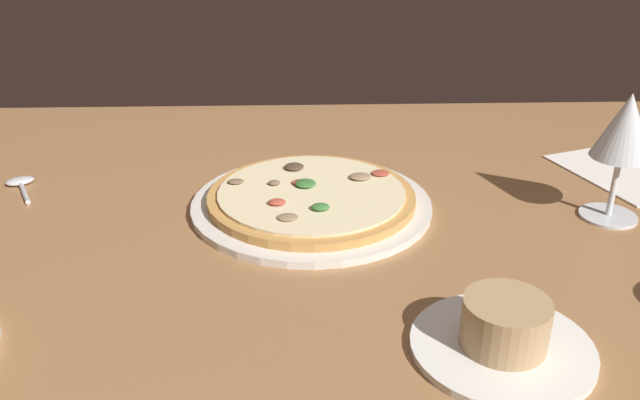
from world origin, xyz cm
name	(u,v)px	position (x,y,z in cm)	size (l,w,h in cm)	color
dining_table	(329,247)	(0.00, 0.00, 2.00)	(150.00, 110.00, 4.00)	#996B42
pizza_main	(311,200)	(2.11, -7.71, 5.20)	(33.04, 33.04, 3.40)	silver
ramekin_on_saucer	(504,333)	(-15.51, 24.26, 6.01)	(17.66, 17.66, 5.63)	white
wine_glass_far	(625,131)	(-37.71, -3.51, 16.22)	(7.75, 7.75, 17.21)	silver
paper_menu	(619,174)	(-45.56, -17.72, 4.15)	(12.76, 20.32, 0.30)	white
spoon	(21,184)	(44.90, -16.29, 4.46)	(6.44, 9.48, 1.00)	silver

